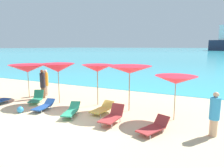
{
  "coord_description": "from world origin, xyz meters",
  "views": [
    {
      "loc": [
        6.22,
        -6.85,
        3.34
      ],
      "look_at": [
        0.75,
        3.94,
        1.2
      ],
      "focal_mm": 34.32,
      "sensor_mm": 36.0,
      "label": 1
    }
  ],
  "objects_px": {
    "umbrella_2": "(97,68)",
    "beachgoer_2": "(215,113)",
    "umbrella_4": "(176,80)",
    "beachgoer_0": "(43,83)",
    "lounge_chair_0": "(37,98)",
    "umbrella_1": "(58,68)",
    "lounge_chair_5": "(102,109)",
    "lounge_chair_3": "(154,127)",
    "umbrella_0": "(27,68)",
    "beach_ball": "(20,110)",
    "lounge_chair_6": "(44,106)",
    "lounge_chair_2": "(71,111)",
    "umbrella_3": "(130,70)",
    "beachgoer_3": "(46,82)",
    "lounge_chair_1": "(112,116)"
  },
  "relations": [
    {
      "from": "umbrella_2",
      "to": "beachgoer_2",
      "type": "bearing_deg",
      "value": -16.18
    },
    {
      "from": "umbrella_4",
      "to": "beachgoer_2",
      "type": "relative_size",
      "value": 1.21
    },
    {
      "from": "beachgoer_0",
      "to": "umbrella_2",
      "type": "bearing_deg",
      "value": 66.87
    },
    {
      "from": "lounge_chair_0",
      "to": "umbrella_1",
      "type": "bearing_deg",
      "value": -0.4
    },
    {
      "from": "lounge_chair_0",
      "to": "lounge_chair_5",
      "type": "bearing_deg",
      "value": -26.78
    },
    {
      "from": "lounge_chair_3",
      "to": "umbrella_2",
      "type": "bearing_deg",
      "value": 168.53
    },
    {
      "from": "umbrella_0",
      "to": "umbrella_4",
      "type": "xyz_separation_m",
      "value": [
        9.28,
        -0.02,
        -0.08
      ]
    },
    {
      "from": "umbrella_0",
      "to": "umbrella_1",
      "type": "xyz_separation_m",
      "value": [
        2.57,
        -0.06,
        0.16
      ]
    },
    {
      "from": "umbrella_0",
      "to": "beach_ball",
      "type": "relative_size",
      "value": 6.95
    },
    {
      "from": "lounge_chair_0",
      "to": "lounge_chair_6",
      "type": "distance_m",
      "value": 1.73
    },
    {
      "from": "lounge_chair_2",
      "to": "beachgoer_0",
      "type": "relative_size",
      "value": 0.91
    },
    {
      "from": "umbrella_3",
      "to": "beachgoer_3",
      "type": "xyz_separation_m",
      "value": [
        -6.46,
        0.77,
        -1.21
      ]
    },
    {
      "from": "umbrella_3",
      "to": "umbrella_1",
      "type": "bearing_deg",
      "value": -174.52
    },
    {
      "from": "beachgoer_0",
      "to": "beachgoer_2",
      "type": "distance_m",
      "value": 10.23
    },
    {
      "from": "umbrella_2",
      "to": "lounge_chair_1",
      "type": "bearing_deg",
      "value": -47.46
    },
    {
      "from": "lounge_chair_2",
      "to": "lounge_chair_5",
      "type": "distance_m",
      "value": 1.55
    },
    {
      "from": "umbrella_2",
      "to": "beachgoer_0",
      "type": "relative_size",
      "value": 1.25
    },
    {
      "from": "umbrella_1",
      "to": "umbrella_2",
      "type": "relative_size",
      "value": 1.01
    },
    {
      "from": "umbrella_4",
      "to": "lounge_chair_1",
      "type": "height_order",
      "value": "umbrella_4"
    },
    {
      "from": "beachgoer_2",
      "to": "beach_ball",
      "type": "height_order",
      "value": "beachgoer_2"
    },
    {
      "from": "lounge_chair_0",
      "to": "lounge_chair_1",
      "type": "relative_size",
      "value": 0.96
    },
    {
      "from": "umbrella_0",
      "to": "umbrella_2",
      "type": "bearing_deg",
      "value": 6.84
    },
    {
      "from": "umbrella_0",
      "to": "lounge_chair_6",
      "type": "xyz_separation_m",
      "value": [
        2.82,
        -1.58,
        -1.72
      ]
    },
    {
      "from": "umbrella_3",
      "to": "beachgoer_0",
      "type": "relative_size",
      "value": 1.27
    },
    {
      "from": "beachgoer_0",
      "to": "beach_ball",
      "type": "height_order",
      "value": "beachgoer_0"
    },
    {
      "from": "beachgoer_2",
      "to": "lounge_chair_2",
      "type": "bearing_deg",
      "value": -65.02
    },
    {
      "from": "umbrella_3",
      "to": "umbrella_2",
      "type": "bearing_deg",
      "value": 173.68
    },
    {
      "from": "lounge_chair_3",
      "to": "lounge_chair_6",
      "type": "height_order",
      "value": "lounge_chair_3"
    },
    {
      "from": "umbrella_3",
      "to": "beachgoer_3",
      "type": "relative_size",
      "value": 1.34
    },
    {
      "from": "umbrella_2",
      "to": "beach_ball",
      "type": "distance_m",
      "value": 4.56
    },
    {
      "from": "beachgoer_0",
      "to": "beachgoer_3",
      "type": "bearing_deg",
      "value": -176.24
    },
    {
      "from": "lounge_chair_2",
      "to": "lounge_chair_5",
      "type": "relative_size",
      "value": 1.11
    },
    {
      "from": "lounge_chair_5",
      "to": "beachgoer_3",
      "type": "distance_m",
      "value": 5.75
    },
    {
      "from": "umbrella_1",
      "to": "beachgoer_0",
      "type": "relative_size",
      "value": 1.26
    },
    {
      "from": "lounge_chair_1",
      "to": "beachgoer_3",
      "type": "bearing_deg",
      "value": 156.67
    },
    {
      "from": "umbrella_0",
      "to": "beachgoer_0",
      "type": "relative_size",
      "value": 1.23
    },
    {
      "from": "umbrella_3",
      "to": "beach_ball",
      "type": "xyz_separation_m",
      "value": [
        -4.78,
        -2.85,
        -2.0
      ]
    },
    {
      "from": "umbrella_2",
      "to": "lounge_chair_1",
      "type": "distance_m",
      "value": 3.58
    },
    {
      "from": "lounge_chair_6",
      "to": "beach_ball",
      "type": "height_order",
      "value": "lounge_chair_6"
    },
    {
      "from": "lounge_chair_5",
      "to": "beachgoer_0",
      "type": "height_order",
      "value": "beachgoer_0"
    },
    {
      "from": "lounge_chair_3",
      "to": "lounge_chair_6",
      "type": "distance_m",
      "value": 6.07
    },
    {
      "from": "umbrella_0",
      "to": "lounge_chair_2",
      "type": "relative_size",
      "value": 1.36
    },
    {
      "from": "beachgoer_0",
      "to": "beachgoer_2",
      "type": "height_order",
      "value": "beachgoer_0"
    },
    {
      "from": "lounge_chair_2",
      "to": "umbrella_4",
      "type": "bearing_deg",
      "value": 1.05
    },
    {
      "from": "lounge_chair_1",
      "to": "lounge_chair_6",
      "type": "bearing_deg",
      "value": 178.45
    },
    {
      "from": "umbrella_3",
      "to": "beach_ball",
      "type": "bearing_deg",
      "value": -149.22
    },
    {
      "from": "beachgoer_3",
      "to": "umbrella_4",
      "type": "bearing_deg",
      "value": -94.74
    },
    {
      "from": "umbrella_1",
      "to": "umbrella_4",
      "type": "height_order",
      "value": "umbrella_1"
    },
    {
      "from": "lounge_chair_0",
      "to": "beachgoer_2",
      "type": "relative_size",
      "value": 0.82
    },
    {
      "from": "lounge_chair_0",
      "to": "lounge_chair_6",
      "type": "height_order",
      "value": "lounge_chair_0"
    }
  ]
}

